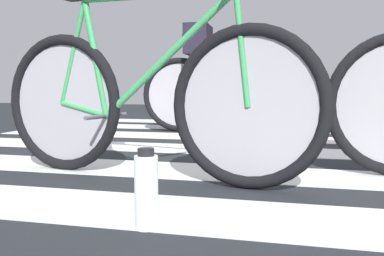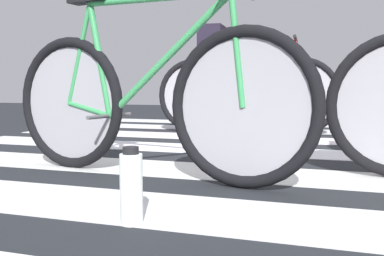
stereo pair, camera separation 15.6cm
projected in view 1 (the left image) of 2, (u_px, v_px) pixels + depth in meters
The scene contains 6 objects.
ground at pixel (268, 159), 2.77m from camera, with size 18.00×14.00×0.02m.
crosswalk_markings at pixel (279, 152), 2.98m from camera, with size 5.43×4.99×0.00m.
bicycle_1_of_3 at pixel (145, 99), 2.13m from camera, with size 1.72×0.55×0.93m.
bicycle_3_of_3 at pixel (231, 92), 4.20m from camera, with size 1.74×0.52×0.93m.
cyclist_3_of_3 at pixel (199, 63), 4.24m from camera, with size 0.33×0.42×1.02m.
water_bottle at pixel (146, 190), 1.40m from camera, with size 0.07×0.07×0.26m.
Camera 1 is at (0.22, -2.77, 0.47)m, focal length 41.61 mm.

